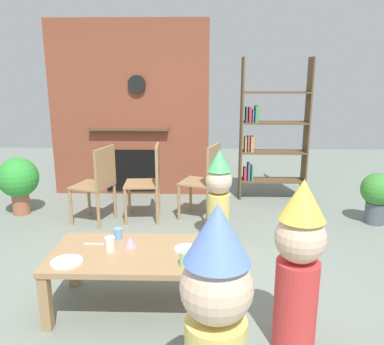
{
  "coord_description": "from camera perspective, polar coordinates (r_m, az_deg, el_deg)",
  "views": [
    {
      "loc": [
        0.24,
        -2.9,
        1.71
      ],
      "look_at": [
        0.15,
        0.4,
        0.86
      ],
      "focal_mm": 36.81,
      "sensor_mm": 36.0,
      "label": 1
    }
  ],
  "objects": [
    {
      "name": "paper_plate_rear",
      "position": [
        2.94,
        -0.85,
        -11.0
      ],
      "size": [
        0.18,
        0.18,
        0.01
      ],
      "primitive_type": "cylinder",
      "color": "white",
      "rests_on": "coffee_table"
    },
    {
      "name": "dining_chair_middle",
      "position": [
        4.62,
        -6.13,
        -0.77
      ],
      "size": [
        0.42,
        0.42,
        0.9
      ],
      "rotation": [
        0.0,
        0.0,
        3.2
      ],
      "color": "#9E7A51",
      "rests_on": "ground_plane"
    },
    {
      "name": "child_in_pink",
      "position": [
        2.53,
        15.17,
        -12.48
      ],
      "size": [
        0.31,
        0.31,
        1.11
      ],
      "rotation": [
        0.0,
        0.0,
        2.78
      ],
      "color": "#D13838",
      "rests_on": "ground_plane"
    },
    {
      "name": "dining_chair_right",
      "position": [
        4.63,
        2.05,
        -0.67
      ],
      "size": [
        0.52,
        0.52,
        0.9
      ],
      "rotation": [
        0.0,
        0.0,
        2.78
      ],
      "color": "#9E7A51",
      "rests_on": "ground_plane"
    },
    {
      "name": "potted_plant_tall",
      "position": [
        4.98,
        25.24,
        -2.81
      ],
      "size": [
        0.37,
        0.37,
        0.6
      ],
      "color": "#4C5660",
      "rests_on": "ground_plane"
    },
    {
      "name": "table_fork",
      "position": [
        3.12,
        -13.99,
        -9.99
      ],
      "size": [
        0.15,
        0.02,
        0.01
      ],
      "primitive_type": "cube",
      "rotation": [
        0.0,
        0.0,
        3.1
      ],
      "color": "silver",
      "rests_on": "coffee_table"
    },
    {
      "name": "ground_plane",
      "position": [
        3.38,
        -2.84,
        -16.09
      ],
      "size": [
        12.0,
        12.0,
        0.0
      ],
      "primitive_type": "plane",
      "color": "gray"
    },
    {
      "name": "dining_chair_left",
      "position": [
        4.61,
        -13.36,
        -1.13
      ],
      "size": [
        0.5,
        0.5,
        0.9
      ],
      "rotation": [
        0.0,
        0.0,
        2.83
      ],
      "color": "#9E7A51",
      "rests_on": "ground_plane"
    },
    {
      "name": "bookshelf",
      "position": [
        5.44,
        11.04,
        5.32
      ],
      "size": [
        0.9,
        0.28,
        1.9
      ],
      "color": "brown",
      "rests_on": "ground_plane"
    },
    {
      "name": "brick_fireplace_feature",
      "position": [
        5.62,
        -8.99,
        8.9
      ],
      "size": [
        2.2,
        0.28,
        2.4
      ],
      "color": "brown",
      "rests_on": "ground_plane"
    },
    {
      "name": "coffee_table",
      "position": [
        2.98,
        -9.03,
        -12.39
      ],
      "size": [
        1.14,
        0.67,
        0.44
      ],
      "color": "#9E7A51",
      "rests_on": "ground_plane"
    },
    {
      "name": "birthday_cake_slice",
      "position": [
        3.02,
        -8.95,
        -9.82
      ],
      "size": [
        0.1,
        0.1,
        0.08
      ],
      "primitive_type": "cone",
      "color": "pink",
      "rests_on": "coffee_table"
    },
    {
      "name": "paper_cup_near_right",
      "position": [
        2.71,
        -1.05,
        -12.39
      ],
      "size": [
        0.07,
        0.07,
        0.1
      ],
      "primitive_type": "cylinder",
      "color": "#8CD18C",
      "rests_on": "coffee_table"
    },
    {
      "name": "paper_cup_near_left",
      "position": [
        3.15,
        -10.68,
        -8.72
      ],
      "size": [
        0.06,
        0.06,
        0.09
      ],
      "primitive_type": "cylinder",
      "color": "#669EE0",
      "rests_on": "coffee_table"
    },
    {
      "name": "paper_plate_front",
      "position": [
        2.89,
        -17.7,
        -12.22
      ],
      "size": [
        0.22,
        0.22,
        0.01
      ],
      "primitive_type": "cylinder",
      "color": "white",
      "rests_on": "coffee_table"
    },
    {
      "name": "child_with_cone_hat",
      "position": [
        1.89,
        3.49,
        -20.75
      ],
      "size": [
        0.33,
        0.33,
        1.18
      ],
      "rotation": [
        0.0,
        0.0,
        2.08
      ],
      "color": "#E0CC66",
      "rests_on": "ground_plane"
    },
    {
      "name": "potted_plant_short",
      "position": [
        5.24,
        -23.85,
        -0.98
      ],
      "size": [
        0.49,
        0.49,
        0.71
      ],
      "color": "#9E5B42",
      "rests_on": "ground_plane"
    },
    {
      "name": "paper_cup_center",
      "position": [
        2.96,
        -11.81,
        -10.13
      ],
      "size": [
        0.07,
        0.07,
        0.11
      ],
      "primitive_type": "cylinder",
      "color": "silver",
      "rests_on": "coffee_table"
    },
    {
      "name": "child_by_the_chairs",
      "position": [
        3.97,
        3.88,
        -3.18
      ],
      "size": [
        0.27,
        0.27,
        0.97
      ],
      "rotation": [
        0.0,
        0.0,
        -2.11
      ],
      "color": "#E0CC66",
      "rests_on": "ground_plane"
    }
  ]
}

